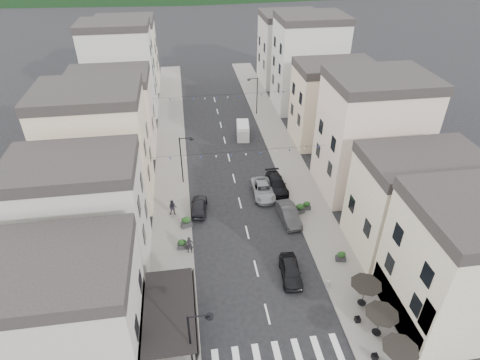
% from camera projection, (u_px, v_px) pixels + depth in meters
% --- Properties ---
extents(sidewalk_left, '(4.00, 76.00, 0.12)m').
position_uv_depth(sidewalk_left, '(171.00, 158.00, 52.59)').
color(sidewalk_left, slate).
rests_on(sidewalk_left, ground).
extents(sidewalk_right, '(4.00, 76.00, 0.12)m').
position_uv_depth(sidewalk_right, '(283.00, 150.00, 54.42)').
color(sidewalk_right, slate).
rests_on(sidewalk_right, ground).
extents(boutique_building, '(12.00, 8.00, 8.00)m').
position_uv_depth(boutique_building, '(49.00, 316.00, 27.19)').
color(boutique_building, '#B0ACA1').
rests_on(boutique_building, ground).
extents(bistro_building, '(10.00, 8.00, 10.00)m').
position_uv_depth(bistro_building, '(468.00, 268.00, 29.47)').
color(bistro_building, beige).
rests_on(bistro_building, ground).
extents(boutique_awning, '(3.77, 7.50, 3.28)m').
position_uv_depth(boutique_awning, '(173.00, 310.00, 28.68)').
color(boutique_awning, black).
rests_on(boutique_awning, ground).
extents(buildings_row_left, '(10.20, 54.16, 14.00)m').
position_uv_depth(buildings_row_left, '(113.00, 101.00, 53.12)').
color(buildings_row_left, '#B0ACA1').
rests_on(buildings_row_left, ground).
extents(buildings_row_right, '(10.20, 54.16, 14.50)m').
position_uv_depth(buildings_row_right, '(327.00, 91.00, 55.59)').
color(buildings_row_right, beige).
rests_on(buildings_row_right, ground).
extents(cafe_terrace, '(2.50, 8.10, 2.53)m').
position_uv_depth(cafe_terrace, '(381.00, 316.00, 29.11)').
color(cafe_terrace, black).
rests_on(cafe_terrace, ground).
extents(streetlamp_left_near, '(1.70, 0.56, 6.00)m').
position_uv_depth(streetlamp_left_near, '(194.00, 339.00, 26.06)').
color(streetlamp_left_near, black).
rests_on(streetlamp_left_near, ground).
extents(streetlamp_left_far, '(1.70, 0.56, 6.00)m').
position_uv_depth(streetlamp_left_far, '(183.00, 156.00, 45.84)').
color(streetlamp_left_far, black).
rests_on(streetlamp_left_far, ground).
extents(streetlamp_right_far, '(1.70, 0.56, 6.00)m').
position_uv_depth(streetlamp_right_far, '(255.00, 92.00, 62.09)').
color(streetlamp_right_far, black).
rests_on(streetlamp_right_far, ground).
extents(bollards, '(11.66, 10.26, 0.60)m').
position_uv_depth(bollards, '(269.00, 316.00, 31.47)').
color(bollards, gray).
rests_on(bollards, ground).
extents(bunting_near, '(19.00, 0.28, 0.62)m').
position_uv_depth(bunting_near, '(239.00, 154.00, 42.17)').
color(bunting_near, black).
rests_on(bunting_near, ground).
extents(bunting_far, '(19.00, 0.28, 0.62)m').
position_uv_depth(bunting_far, '(222.00, 97.00, 55.35)').
color(bunting_far, black).
rests_on(bunting_far, ground).
extents(parked_car_a, '(2.04, 4.33, 1.43)m').
position_uv_depth(parked_car_a, '(291.00, 271.00, 35.03)').
color(parked_car_a, black).
rests_on(parked_car_a, ground).
extents(parked_car_b, '(1.88, 4.64, 1.50)m').
position_uv_depth(parked_car_b, '(289.00, 214.00, 41.60)').
color(parked_car_b, '#303032').
rests_on(parked_car_b, ground).
extents(parked_car_c, '(2.37, 5.01, 1.38)m').
position_uv_depth(parked_car_c, '(263.00, 190.00, 45.37)').
color(parked_car_c, gray).
rests_on(parked_car_c, ground).
extents(parked_car_d, '(2.17, 4.96, 1.42)m').
position_uv_depth(parked_car_d, '(277.00, 184.00, 46.33)').
color(parked_car_d, black).
rests_on(parked_car_d, ground).
extents(parked_car_e, '(2.11, 4.25, 1.39)m').
position_uv_depth(parked_car_e, '(199.00, 206.00, 42.85)').
color(parked_car_e, black).
rests_on(parked_car_e, ground).
extents(delivery_van, '(2.19, 4.45, 2.05)m').
position_uv_depth(delivery_van, '(243.00, 130.00, 57.24)').
color(delivery_van, silver).
rests_on(delivery_van, ground).
extents(pedestrian_a, '(0.67, 0.45, 1.80)m').
position_uv_depth(pedestrian_a, '(190.00, 245.00, 37.31)').
color(pedestrian_a, black).
rests_on(pedestrian_a, sidewalk_left).
extents(pedestrian_b, '(0.95, 0.78, 1.79)m').
position_uv_depth(pedestrian_b, '(173.00, 208.00, 42.07)').
color(pedestrian_b, black).
rests_on(pedestrian_b, sidewalk_left).
extents(planter_la, '(0.97, 0.55, 1.07)m').
position_uv_depth(planter_la, '(182.00, 244.00, 37.97)').
color(planter_la, '#2B2B2E').
rests_on(planter_la, sidewalk_left).
extents(planter_lb, '(1.21, 0.88, 1.21)m').
position_uv_depth(planter_lb, '(186.00, 222.00, 40.60)').
color(planter_lb, '#2C2C2E').
rests_on(planter_lb, sidewalk_left).
extents(planter_ra, '(1.00, 0.68, 1.03)m').
position_uv_depth(planter_ra, '(341.00, 256.00, 36.65)').
color(planter_ra, '#29292B').
rests_on(planter_ra, sidewalk_right).
extents(planter_rb, '(1.20, 0.90, 1.19)m').
position_uv_depth(planter_rb, '(300.00, 209.00, 42.45)').
color(planter_rb, '#2F2F32').
rests_on(planter_rb, sidewalk_right).
extents(planter_rc, '(0.91, 0.52, 1.01)m').
position_uv_depth(planter_rc, '(307.00, 206.00, 43.05)').
color(planter_rc, '#2E2E31').
rests_on(planter_rc, sidewalk_right).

